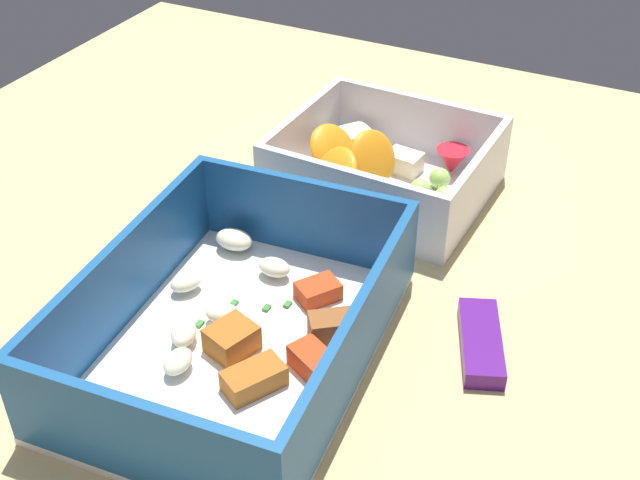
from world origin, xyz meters
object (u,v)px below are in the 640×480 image
pasta_container (237,329)px  fruit_bowl (382,170)px  candy_bar (481,342)px  paper_cup_liner (451,128)px

pasta_container → fruit_bowl: pasta_container is taller
candy_bar → paper_cup_liner: (-24.62, -10.57, 0.44)cm
pasta_container → fruit_bowl: size_ratio=1.45×
candy_bar → paper_cup_liner: bearing=-156.8°
fruit_bowl → candy_bar: 18.82cm
fruit_bowl → paper_cup_liner: 10.90cm
pasta_container → candy_bar: bearing=113.1°
fruit_bowl → candy_bar: size_ratio=2.28×
pasta_container → paper_cup_liner: (-31.58, 2.63, -0.95)cm
pasta_container → candy_bar: pasta_container is taller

